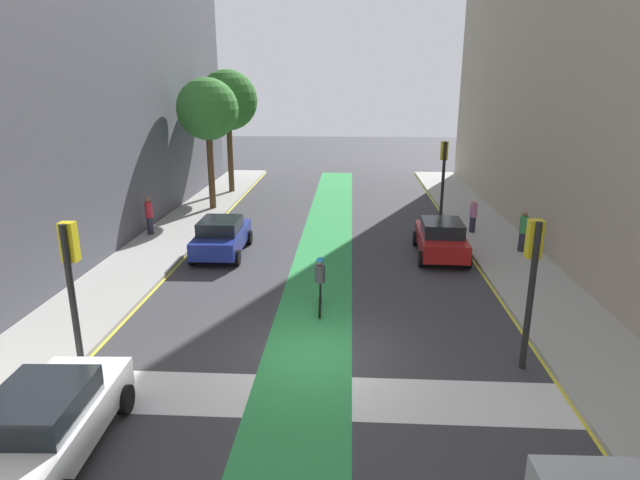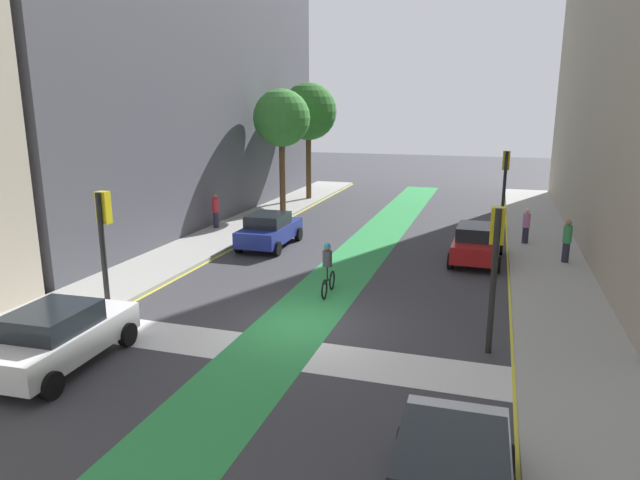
# 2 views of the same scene
# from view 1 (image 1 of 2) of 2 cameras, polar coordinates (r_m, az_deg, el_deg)

# --- Properties ---
(ground_plane) EXTENTS (120.00, 120.00, 0.00)m
(ground_plane) POSITION_cam_1_polar(r_m,az_deg,el_deg) (14.65, -0.53, -12.16)
(ground_plane) COLOR #38383D
(bike_lane_paint) EXTENTS (2.40, 60.00, 0.01)m
(bike_lane_paint) POSITION_cam_1_polar(r_m,az_deg,el_deg) (14.66, -1.36, -12.12)
(bike_lane_paint) COLOR #2D8C47
(bike_lane_paint) RESTS_ON ground_plane
(crosswalk_band) EXTENTS (12.00, 1.80, 0.01)m
(crosswalk_band) POSITION_cam_1_polar(r_m,az_deg,el_deg) (12.93, -1.14, -16.39)
(crosswalk_band) COLOR silver
(crosswalk_band) RESTS_ON ground_plane
(sidewalk_left) EXTENTS (3.00, 60.00, 0.15)m
(sidewalk_left) POSITION_cam_1_polar(r_m,az_deg,el_deg) (16.82, -27.38, -9.90)
(sidewalk_left) COLOR #9E9E99
(sidewalk_left) RESTS_ON ground_plane
(curb_stripe_left) EXTENTS (0.16, 60.00, 0.01)m
(curb_stripe_left) POSITION_cam_1_polar(r_m,az_deg,el_deg) (16.16, -22.68, -10.64)
(curb_stripe_left) COLOR yellow
(curb_stripe_left) RESTS_ON ground_plane
(sidewalk_right) EXTENTS (3.00, 60.00, 0.15)m
(sidewalk_right) POSITION_cam_1_polar(r_m,az_deg,el_deg) (16.02, 27.91, -11.29)
(sidewalk_right) COLOR #9E9E99
(sidewalk_right) RESTS_ON ground_plane
(curb_stripe_right) EXTENTS (0.16, 60.00, 0.01)m
(curb_stripe_right) POSITION_cam_1_polar(r_m,az_deg,el_deg) (15.50, 22.72, -11.84)
(curb_stripe_right) COLOR yellow
(curb_stripe_right) RESTS_ON ground_plane
(traffic_signal_near_right) EXTENTS (0.35, 0.52, 3.87)m
(traffic_signal_near_right) POSITION_cam_1_polar(r_m,az_deg,el_deg) (14.02, 21.76, -2.60)
(traffic_signal_near_right) COLOR black
(traffic_signal_near_right) RESTS_ON ground_plane
(traffic_signal_near_left) EXTENTS (0.35, 0.52, 3.92)m
(traffic_signal_near_left) POSITION_cam_1_polar(r_m,az_deg,el_deg) (13.90, -25.06, -2.98)
(traffic_signal_near_left) COLOR black
(traffic_signal_near_left) RESTS_ON ground_plane
(traffic_signal_far_right) EXTENTS (0.35, 0.52, 4.13)m
(traffic_signal_far_right) POSITION_cam_1_polar(r_m,az_deg,el_deg) (28.58, 13.08, 7.78)
(traffic_signal_far_right) COLOR black
(traffic_signal_far_right) RESTS_ON ground_plane
(car_blue_left_far) EXTENTS (2.08, 4.23, 1.57)m
(car_blue_left_far) POSITION_cam_1_polar(r_m,az_deg,el_deg) (22.86, -10.48, 0.42)
(car_blue_left_far) COLOR navy
(car_blue_left_far) RESTS_ON ground_plane
(car_red_right_far) EXTENTS (2.13, 4.25, 1.57)m
(car_red_right_far) POSITION_cam_1_polar(r_m,az_deg,el_deg) (22.76, 12.81, 0.21)
(car_red_right_far) COLOR #A51919
(car_red_right_far) RESTS_ON ground_plane
(car_white_left_near) EXTENTS (2.18, 4.28, 1.57)m
(car_white_left_near) POSITION_cam_1_polar(r_m,az_deg,el_deg) (11.94, -27.20, -16.97)
(car_white_left_near) COLOR silver
(car_white_left_near) RESTS_ON ground_plane
(cyclist_in_lane) EXTENTS (0.32, 1.73, 1.86)m
(cyclist_in_lane) POSITION_cam_1_polar(r_m,az_deg,el_deg) (16.78, -0.00, -4.65)
(cyclist_in_lane) COLOR black
(cyclist_in_lane) RESTS_ON ground_plane
(pedestrian_sidewalk_right_a) EXTENTS (0.34, 0.34, 1.61)m
(pedestrian_sidewalk_right_a) POSITION_cam_1_polar(r_m,az_deg,el_deg) (26.34, 16.06, 2.55)
(pedestrian_sidewalk_right_a) COLOR #262638
(pedestrian_sidewalk_right_a) RESTS_ON sidewalk_right
(pedestrian_sidewalk_left_a) EXTENTS (0.34, 0.34, 1.79)m
(pedestrian_sidewalk_left_a) POSITION_cam_1_polar(r_m,az_deg,el_deg) (26.18, -17.80, 2.54)
(pedestrian_sidewalk_left_a) COLOR #262638
(pedestrian_sidewalk_left_a) RESTS_ON sidewalk_left
(pedestrian_sidewalk_right_b) EXTENTS (0.34, 0.34, 1.75)m
(pedestrian_sidewalk_right_b) POSITION_cam_1_polar(r_m,az_deg,el_deg) (23.93, 20.90, 0.92)
(pedestrian_sidewalk_right_b) COLOR #262638
(pedestrian_sidewalk_right_b) RESTS_ON sidewalk_right
(street_tree_near) EXTENTS (3.34, 3.34, 7.16)m
(street_tree_near) POSITION_cam_1_polar(r_m,az_deg,el_deg) (30.36, -11.94, 13.45)
(street_tree_near) COLOR brown
(street_tree_near) RESTS_ON sidewalk_left
(street_tree_far) EXTENTS (3.75, 3.75, 7.68)m
(street_tree_far) POSITION_cam_1_polar(r_m,az_deg,el_deg) (35.09, -9.85, 14.46)
(street_tree_far) COLOR brown
(street_tree_far) RESTS_ON sidewalk_left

